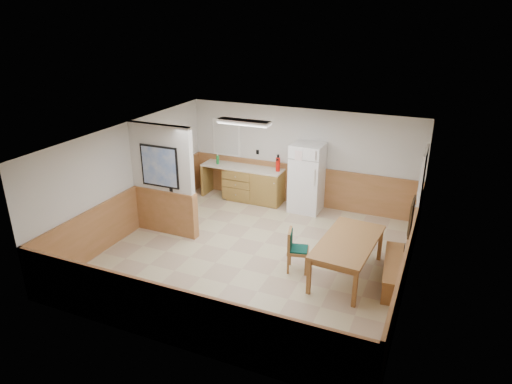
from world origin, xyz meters
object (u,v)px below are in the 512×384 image
at_px(refrigerator, 307,178).
at_px(soap_bottle, 218,160).
at_px(dining_chair, 294,247).
at_px(fire_extinguisher, 278,164).
at_px(dining_table, 348,245).
at_px(dining_bench, 394,266).

bearing_deg(refrigerator, soap_bottle, -179.25).
height_order(dining_chair, fire_extinguisher, fire_extinguisher).
bearing_deg(fire_extinguisher, soap_bottle, -176.97).
height_order(refrigerator, fire_extinguisher, refrigerator).
relative_size(refrigerator, dining_table, 0.88).
xyz_separation_m(dining_bench, fire_extinguisher, (-3.28, 2.63, 0.75)).
bearing_deg(refrigerator, dining_bench, -44.87).
bearing_deg(soap_bottle, dining_table, -32.69).
height_order(dining_table, dining_bench, dining_table).
xyz_separation_m(dining_bench, dining_chair, (-1.83, -0.29, 0.15)).
bearing_deg(dining_bench, dining_table, -179.08).
distance_m(refrigerator, soap_bottle, 2.48).
bearing_deg(dining_table, dining_chair, -164.64).
bearing_deg(dining_chair, dining_bench, -3.99).
bearing_deg(dining_bench, dining_chair, -176.60).
xyz_separation_m(refrigerator, dining_bench, (2.48, -2.54, -0.52)).
bearing_deg(fire_extinguisher, refrigerator, -6.16).
xyz_separation_m(dining_table, dining_bench, (0.84, 0.10, -0.32)).
distance_m(fire_extinguisher, soap_bottle, 1.68).
bearing_deg(dining_chair, fire_extinguisher, 103.45).
bearing_deg(dining_bench, refrigerator, 128.71).
height_order(dining_table, dining_chair, dining_chair).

